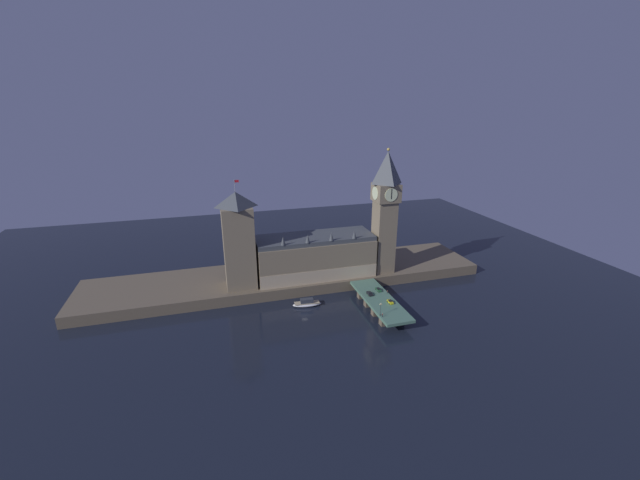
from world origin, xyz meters
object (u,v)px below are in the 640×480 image
clock_tower (385,209)px  pedestrian_mid_walk (387,292)px  victoria_tower (239,240)px  car_northbound_lead (370,294)px  street_lamp_near (381,308)px  boat_upstream (307,303)px  car_southbound_trail (378,290)px  pedestrian_near_rail (382,315)px  car_southbound_lead (390,302)px

clock_tower → pedestrian_mid_walk: size_ratio=38.65×
victoria_tower → car_northbound_lead: 71.23m
pedestrian_mid_walk → street_lamp_near: size_ratio=0.28×
clock_tower → boat_upstream: clock_tower is taller
car_southbound_trail → pedestrian_near_rail: pedestrian_near_rail is taller
car_northbound_lead → boat_upstream: car_northbound_lead is taller
car_northbound_lead → pedestrian_near_rail: (-3.03, -21.59, 0.31)m
car_southbound_trail → boat_upstream: bearing=172.9°
clock_tower → boat_upstream: (-49.21, -18.78, -40.67)m
victoria_tower → street_lamp_near: victoria_tower is taller
pedestrian_near_rail → victoria_tower: bearing=138.9°
boat_upstream → car_southbound_lead: bearing=-26.5°
pedestrian_mid_walk → car_southbound_lead: bearing=-107.5°
car_southbound_trail → street_lamp_near: 25.28m
car_southbound_lead → boat_upstream: size_ratio=0.27×
pedestrian_mid_walk → street_lamp_near: bearing=-123.2°
clock_tower → pedestrian_near_rail: 63.45m
car_southbound_trail → street_lamp_near: (-9.49, -23.20, 3.28)m
car_southbound_lead → pedestrian_near_rail: 14.20m
boat_upstream → clock_tower: bearing=20.9°
victoria_tower → boat_upstream: 46.92m
clock_tower → pedestrian_mid_walk: clock_tower is taller
car_southbound_trail → street_lamp_near: bearing=-112.3°
street_lamp_near → victoria_tower: bearing=139.5°
car_northbound_lead → clock_tower: bearing=54.7°
clock_tower → car_southbound_trail: 44.59m
victoria_tower → pedestrian_near_rail: size_ratio=30.34×
car_southbound_trail → street_lamp_near: street_lamp_near is taller
victoria_tower → pedestrian_mid_walk: victoria_tower is taller
clock_tower → street_lamp_near: 60.95m
street_lamp_near → boat_upstream: 39.64m
car_southbound_trail → street_lamp_near: size_ratio=0.68×
pedestrian_near_rail → boat_upstream: (-27.51, 29.14, -5.18)m
car_southbound_trail → pedestrian_mid_walk: size_ratio=2.40×
car_southbound_lead → pedestrian_mid_walk: pedestrian_mid_walk is taller
car_northbound_lead → car_southbound_lead: size_ratio=1.08×
street_lamp_near → boat_upstream: street_lamp_near is taller
victoria_tower → boat_upstream: (29.91, -21.02, -29.41)m
clock_tower → car_northbound_lead: size_ratio=15.87×
clock_tower → car_southbound_trail: size_ratio=16.09×
clock_tower → street_lamp_near: bearing=-115.4°
pedestrian_mid_walk → boat_upstream: 40.89m
boat_upstream → car_southbound_trail: bearing=-7.1°
pedestrian_mid_walk → street_lamp_near: street_lamp_near is taller
pedestrian_mid_walk → street_lamp_near: 23.06m
victoria_tower → street_lamp_near: 78.01m
boat_upstream → car_northbound_lead: bearing=-13.9°
victoria_tower → car_northbound_lead: (60.46, -28.57, -24.54)m
clock_tower → pedestrian_near_rail: clock_tower is taller
car_northbound_lead → pedestrian_near_rail: size_ratio=2.35×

